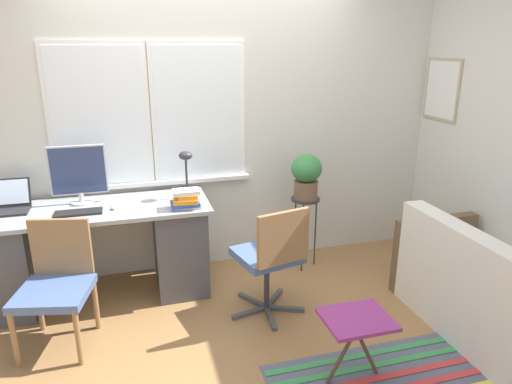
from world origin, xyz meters
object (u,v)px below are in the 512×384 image
at_px(laptop, 7,204).
at_px(mouse, 114,208).
at_px(keyboard, 78,213).
at_px(desk_chair_wooden, 56,282).
at_px(potted_plant, 306,174).
at_px(plant_stand, 305,207).
at_px(folding_stool, 357,324).
at_px(book_stack, 186,199).
at_px(couch_loveseat, 487,297).
at_px(office_chair_swivel, 271,256).
at_px(monitor, 79,174).
at_px(desk_lamp, 186,166).

relative_size(laptop, mouse, 5.22).
distance_m(keyboard, desk_chair_wooden, 0.56).
xyz_separation_m(laptop, potted_plant, (2.40, -0.06, 0.07)).
distance_m(mouse, plant_stand, 1.64).
height_order(desk_chair_wooden, folding_stool, desk_chair_wooden).
height_order(book_stack, couch_loveseat, book_stack).
relative_size(office_chair_swivel, plant_stand, 1.33).
bearing_deg(couch_loveseat, office_chair_swivel, 65.66).
distance_m(monitor, book_stack, 0.87).
relative_size(book_stack, potted_plant, 0.61).
relative_size(monitor, folding_stool, 1.06).
height_order(keyboard, couch_loveseat, couch_loveseat).
bearing_deg(monitor, keyboard, -91.62).
distance_m(monitor, potted_plant, 1.88).
distance_m(desk_chair_wooden, office_chair_swivel, 1.49).
bearing_deg(keyboard, laptop, 157.32).
distance_m(monitor, plant_stand, 1.92).
xyz_separation_m(desk_chair_wooden, couch_loveseat, (2.88, -0.71, -0.17)).
height_order(monitor, desk_chair_wooden, monitor).
height_order(monitor, office_chair_swivel, monitor).
bearing_deg(folding_stool, book_stack, 123.66).
relative_size(keyboard, plant_stand, 0.51).
relative_size(mouse, desk_lamp, 0.16).
bearing_deg(desk_chair_wooden, keyboard, 84.83).
distance_m(mouse, folding_stool, 1.96).
bearing_deg(keyboard, potted_plant, 4.94).
bearing_deg(monitor, mouse, -43.04).
bearing_deg(desk_lamp, monitor, 173.70).
bearing_deg(mouse, monitor, 136.96).
bearing_deg(keyboard, monitor, 88.38).
bearing_deg(plant_stand, desk_lamp, -179.84).
bearing_deg(folding_stool, office_chair_swivel, 108.32).
distance_m(laptop, potted_plant, 2.40).
height_order(desk_lamp, plant_stand, desk_lamp).
xyz_separation_m(desk_chair_wooden, office_chair_swivel, (1.49, -0.08, 0.03)).
height_order(monitor, plant_stand, monitor).
relative_size(laptop, plant_stand, 0.48).
xyz_separation_m(monitor, keyboard, (-0.01, -0.25, -0.23)).
bearing_deg(couch_loveseat, keyboard, 67.31).
relative_size(couch_loveseat, plant_stand, 2.13).
xyz_separation_m(book_stack, potted_plant, (1.09, 0.26, 0.05)).
bearing_deg(folding_stool, desk_lamp, 117.71).
bearing_deg(office_chair_swivel, desk_chair_wooden, -16.20).
bearing_deg(book_stack, potted_plant, 13.29).
xyz_separation_m(mouse, potted_plant, (1.62, 0.14, 0.10)).
relative_size(mouse, book_stack, 0.25).
relative_size(book_stack, plant_stand, 0.36).
xyz_separation_m(plant_stand, potted_plant, (0.00, 0.00, 0.30)).
height_order(plant_stand, folding_stool, plant_stand).
bearing_deg(laptop, mouse, -14.21).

